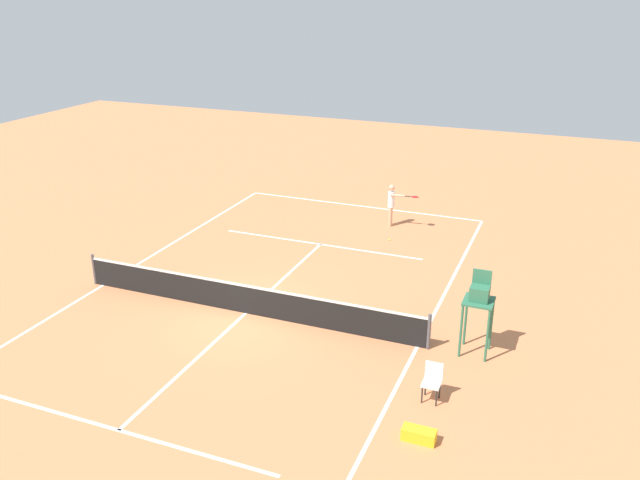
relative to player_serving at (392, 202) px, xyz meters
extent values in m
plane|color=#D37A4C|center=(1.97, 9.23, -1.06)|extent=(60.00, 60.00, 0.00)
cube|color=white|center=(1.97, -1.98, -1.06)|extent=(10.80, 0.10, 0.01)
cube|color=white|center=(-3.43, 9.23, -1.06)|extent=(0.10, 22.43, 0.01)
cube|color=white|center=(7.37, 9.23, -1.06)|extent=(0.10, 22.43, 0.01)
cube|color=white|center=(1.97, 3.06, -1.06)|extent=(8.10, 0.10, 0.01)
cube|color=white|center=(1.97, 15.40, -1.06)|extent=(8.10, 0.10, 0.01)
cube|color=white|center=(1.97, 9.23, -1.06)|extent=(0.10, 12.34, 0.01)
cylinder|color=#4C4C51|center=(-3.73, 9.23, -0.53)|extent=(0.10, 0.10, 1.07)
cylinder|color=#4C4C51|center=(7.67, 9.23, -0.53)|extent=(0.10, 0.10, 1.07)
cube|color=black|center=(1.97, 9.23, -0.61)|extent=(11.40, 0.03, 0.91)
cube|color=white|center=(1.97, 9.23, -0.13)|extent=(11.40, 0.04, 0.06)
cylinder|color=#D8A884|center=(0.06, -0.10, -0.65)|extent=(0.12, 0.12, 0.83)
cylinder|color=#D8A884|center=(0.04, 0.10, -0.65)|extent=(0.12, 0.12, 0.83)
cylinder|color=white|center=(0.05, 0.00, 0.09)|extent=(0.28, 0.28, 0.65)
sphere|color=#D8A884|center=(0.05, 0.00, 0.60)|extent=(0.23, 0.23, 0.23)
cylinder|color=#D8A884|center=(0.07, -0.19, 0.12)|extent=(0.09, 0.09, 0.57)
cylinder|color=#D8A884|center=(-0.25, 0.15, 0.34)|extent=(0.58, 0.15, 0.09)
cylinder|color=black|center=(-0.67, 0.11, 0.34)|extent=(0.26, 0.06, 0.04)
ellipsoid|color=red|center=(-0.96, 0.08, 0.34)|extent=(0.35, 0.31, 0.04)
sphere|color=#CCE033|center=(-0.39, 1.68, -1.03)|extent=(0.07, 0.07, 0.07)
cylinder|color=#2D6B4C|center=(-5.30, 9.31, -0.29)|extent=(0.07, 0.07, 1.55)
cylinder|color=#2D6B4C|center=(-4.60, 9.31, -0.29)|extent=(0.07, 0.07, 1.55)
cylinder|color=#2D6B4C|center=(-5.30, 8.61, -0.29)|extent=(0.07, 0.07, 1.55)
cylinder|color=#2D6B4C|center=(-4.60, 8.61, -0.29)|extent=(0.07, 0.07, 1.55)
cube|color=#2D6B4C|center=(-4.95, 8.96, 0.52)|extent=(0.80, 0.80, 0.06)
cube|color=#2D6B4C|center=(-4.95, 8.96, 0.75)|extent=(0.50, 0.44, 0.40)
cube|color=#2D6B4C|center=(-4.95, 8.76, 1.10)|extent=(0.50, 0.06, 0.50)
cylinder|color=#262626|center=(-4.53, 11.78, -0.84)|extent=(0.04, 0.04, 0.45)
cylinder|color=#262626|center=(-4.18, 11.78, -0.84)|extent=(0.04, 0.04, 0.45)
cylinder|color=#262626|center=(-4.53, 11.43, -0.84)|extent=(0.04, 0.04, 0.45)
cylinder|color=#262626|center=(-4.18, 11.43, -0.84)|extent=(0.04, 0.04, 0.45)
cube|color=silver|center=(-4.35, 11.61, -0.58)|extent=(0.44, 0.44, 0.06)
cube|color=silver|center=(-4.35, 11.39, -0.33)|extent=(0.44, 0.04, 0.44)
cube|color=yellow|center=(-4.46, 13.20, -0.91)|extent=(0.76, 0.32, 0.30)
camera|label=1|loc=(-6.94, 25.26, 8.48)|focal=37.24mm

